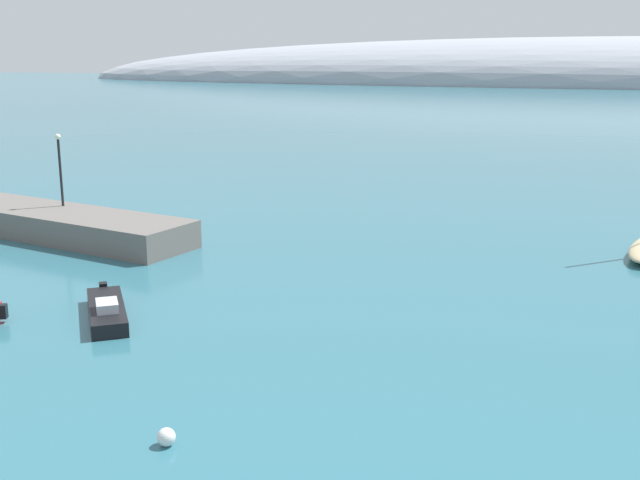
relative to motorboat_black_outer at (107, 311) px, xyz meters
The scene contains 5 objects.
breakwater_rocks 19.42m from the motorboat_black_outer, 136.92° to the left, with size 25.02×4.58×1.64m, color #66605B.
distant_ridge 238.08m from the motorboat_black_outer, 80.86° to the left, with size 372.85×63.52×28.69m, color #999EA8.
motorboat_black_outer is the anchor object (origin of this frame).
mooring_buoy_white 12.12m from the motorboat_black_outer, 50.25° to the right, with size 0.55×0.55×0.55m, color silver.
harbor_lamp_post 18.52m from the motorboat_black_outer, 129.98° to the left, with size 0.36×0.36×4.53m.
Camera 1 is at (7.64, -7.66, 11.42)m, focal length 44.61 mm.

